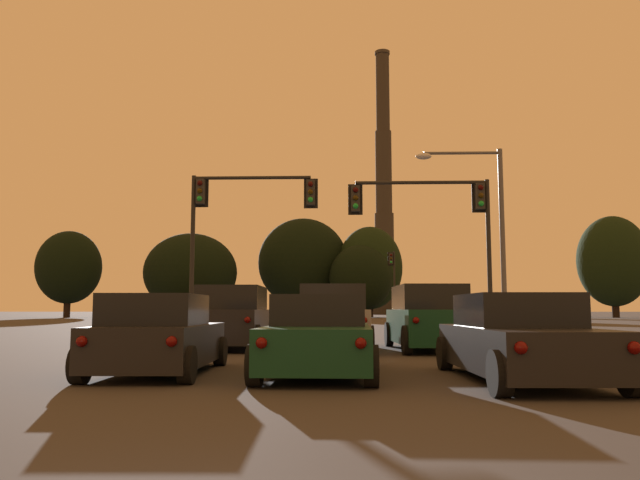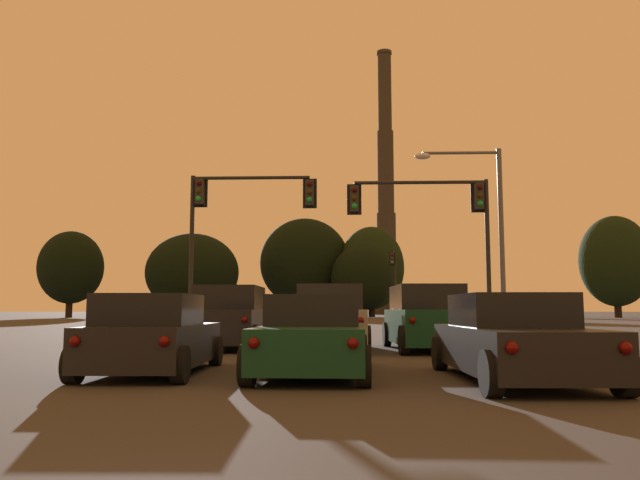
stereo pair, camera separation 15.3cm
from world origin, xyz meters
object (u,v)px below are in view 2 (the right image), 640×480
(sedan_center_lane_second, at_px, (314,337))
(traffic_light_overhead_right, at_px, (441,216))
(smokestack, at_px, (386,209))
(street_lamp, at_px, (486,219))
(suv_center_lane_front, at_px, (330,319))
(traffic_light_far_right, at_px, (394,276))
(traffic_light_overhead_left, at_px, (232,213))
(suv_left_lane_front, at_px, (230,318))
(hatchback_left_lane_second, at_px, (154,337))
(sedan_right_lane_second, at_px, (513,340))
(suv_right_lane_front, at_px, (427,319))

(sedan_center_lane_second, xyz_separation_m, traffic_light_overhead_right, (4.43, 13.06, 4.15))
(sedan_center_lane_second, distance_m, smokestack, 129.66)
(street_lamp, bearing_deg, suv_center_lane_front, -132.60)
(traffic_light_far_right, bearing_deg, traffic_light_overhead_left, -106.07)
(sedan_center_lane_second, distance_m, street_lamp, 15.18)
(suv_center_lane_front, relative_size, traffic_light_overhead_left, 0.74)
(traffic_light_overhead_right, bearing_deg, street_lamp, 5.26)
(traffic_light_overhead_left, distance_m, traffic_light_overhead_right, 8.47)
(suv_left_lane_front, bearing_deg, street_lamp, 32.28)
(traffic_light_overhead_right, bearing_deg, suv_center_lane_front, -123.55)
(suv_left_lane_front, xyz_separation_m, sedan_center_lane_second, (2.86, -7.28, -0.23))
(suv_left_lane_front, bearing_deg, hatchback_left_lane_second, -91.36)
(traffic_light_far_right, relative_size, smokestack, 0.11)
(hatchback_left_lane_second, height_order, sedan_center_lane_second, hatchback_left_lane_second)
(suv_center_lane_front, distance_m, suv_left_lane_front, 3.09)
(suv_left_lane_front, distance_m, traffic_light_overhead_right, 10.09)
(traffic_light_far_right, distance_m, smokestack, 83.58)
(traffic_light_far_right, bearing_deg, street_lamp, -88.38)
(sedan_right_lane_second, height_order, suv_left_lane_front, suv_left_lane_front)
(suv_center_lane_front, distance_m, sedan_right_lane_second, 8.26)
(hatchback_left_lane_second, relative_size, traffic_light_overhead_right, 0.66)
(sedan_right_lane_second, bearing_deg, traffic_light_far_right, 86.09)
(traffic_light_overhead_left, bearing_deg, smokestack, 82.74)
(hatchback_left_lane_second, bearing_deg, sedan_center_lane_second, 0.68)
(suv_left_lane_front, distance_m, street_lamp, 11.52)
(traffic_light_overhead_left, xyz_separation_m, traffic_light_overhead_right, (8.43, -0.69, -0.27))
(suv_center_lane_front, xyz_separation_m, hatchback_left_lane_second, (-3.08, -6.76, -0.23))
(hatchback_left_lane_second, xyz_separation_m, sedan_right_lane_second, (6.25, -0.87, 0.00))
(traffic_light_far_right, height_order, street_lamp, street_lamp)
(traffic_light_far_right, bearing_deg, suv_center_lane_front, -97.42)
(traffic_light_overhead_right, bearing_deg, smokestack, 86.98)
(traffic_light_overhead_right, bearing_deg, sedan_center_lane_second, -108.72)
(traffic_light_far_right, bearing_deg, smokestack, 86.37)
(suv_right_lane_front, xyz_separation_m, hatchback_left_lane_second, (-5.86, -6.82, -0.23))
(hatchback_left_lane_second, relative_size, sedan_right_lane_second, 0.87)
(suv_right_lane_front, xyz_separation_m, sedan_center_lane_second, (-2.95, -6.70, -0.23))
(traffic_light_overhead_right, bearing_deg, hatchback_left_lane_second, -119.12)
(traffic_light_overhead_right, bearing_deg, suv_left_lane_front, -141.59)
(hatchback_left_lane_second, bearing_deg, suv_center_lane_front, 63.74)
(suv_right_lane_front, xyz_separation_m, suv_center_lane_front, (-2.78, -0.07, 0.00))
(suv_center_lane_front, xyz_separation_m, traffic_light_far_right, (5.13, 39.42, 3.34))
(suv_center_lane_front, distance_m, traffic_light_overhead_right, 8.65)
(suv_left_lane_front, relative_size, smokestack, 0.08)
(traffic_light_overhead_left, xyz_separation_m, street_lamp, (10.23, -0.52, -0.34))
(street_lamp, bearing_deg, smokestack, 87.88)
(traffic_light_far_right, relative_size, traffic_light_overhead_right, 1.03)
(sedan_center_lane_second, xyz_separation_m, street_lamp, (6.23, 13.22, 4.08))
(street_lamp, bearing_deg, traffic_light_far_right, 91.62)
(suv_left_lane_front, relative_size, traffic_light_overhead_right, 0.78)
(traffic_light_overhead_left, bearing_deg, street_lamp, -2.91)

